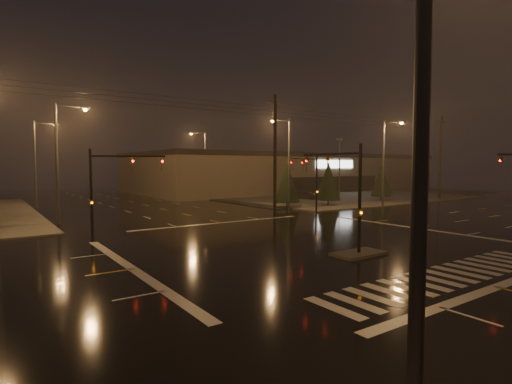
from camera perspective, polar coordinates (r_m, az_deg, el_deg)
ground at (r=25.27m, az=7.55°, el=-7.27°), size 140.00×140.00×0.00m
sidewalk_ne at (r=67.39m, az=9.34°, el=-0.40°), size 36.00×36.00×0.12m
median_island at (r=22.52m, az=14.48°, el=-8.52°), size 3.00×1.60×0.15m
crosswalk at (r=19.72m, az=25.71°, el=-10.72°), size 15.00×2.60×0.01m
stop_bar_near at (r=18.86m, az=31.11°, el=-11.54°), size 16.00×0.50×0.01m
stop_bar_far at (r=34.11m, az=-4.98°, el=-4.40°), size 16.00×0.50×0.01m
parking_lot at (r=69.60m, az=13.45°, el=-0.34°), size 50.00×24.00×0.08m
retail_building at (r=82.55m, az=4.15°, el=3.00°), size 60.20×28.30×7.20m
signal_mast_median at (r=22.66m, az=12.85°, el=0.97°), size 0.25×4.59×6.00m
signal_mast_ne at (r=38.72m, az=7.95°, el=2.17°), size 4.84×1.86×6.00m
signal_mast_nw at (r=29.41m, az=-20.46°, el=1.51°), size 4.84×1.86×6.00m
streetlight_0 at (r=6.53m, az=24.18°, el=12.34°), size 2.77×0.32×10.00m
streetlight_1 at (r=36.80m, az=-26.11°, el=4.88°), size 2.77×0.32×10.00m
streetlight_2 at (r=52.67m, az=-28.71°, el=4.33°), size 2.77×0.32×10.00m
streetlight_3 at (r=44.26m, az=4.43°, el=4.98°), size 2.77×0.32×10.00m
streetlight_4 at (r=61.10m, az=-7.50°, el=4.59°), size 2.77×0.32×10.00m
streetlight_6 at (r=48.69m, az=18.06°, el=4.69°), size 0.32×2.77×10.00m
utility_pole_1 at (r=40.73m, az=2.72°, el=5.56°), size 2.20×0.32×12.00m
utility_pole_2 at (r=63.56m, az=24.83°, el=4.54°), size 2.20×0.32×12.00m
conifer_0 at (r=45.72m, az=4.44°, el=1.36°), size 2.89×2.89×5.21m
conifer_1 at (r=49.26m, az=10.29°, el=1.57°), size 2.99×2.99×5.37m
conifer_2 at (r=57.21m, az=17.47°, el=1.58°), size 2.78×2.78×5.05m
car_parked at (r=57.94m, az=7.16°, el=-0.41°), size 2.37×4.30×1.39m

